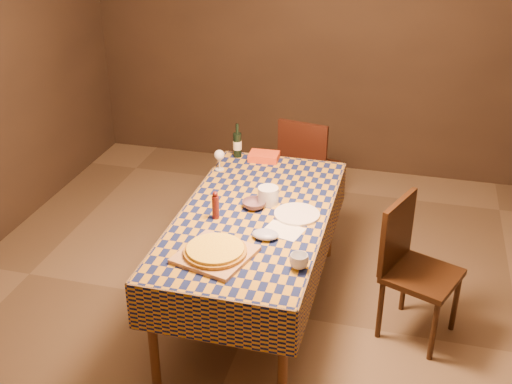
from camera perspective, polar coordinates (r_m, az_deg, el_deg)
room at (r=3.85m, az=-0.19°, el=5.64°), size 5.00×5.10×2.70m
dining_table at (r=4.13m, az=-0.17°, el=-2.85°), size 0.94×1.84×0.77m
cutting_board at (r=3.67m, az=-3.63°, el=-5.58°), size 0.47×0.47×0.02m
pizza at (r=3.65m, az=-3.64°, el=-5.20°), size 0.38×0.38×0.04m
pepper_mill at (r=4.01m, az=-3.62°, el=-1.23°), size 0.05×0.05×0.19m
bowl at (r=4.15m, az=-0.16°, el=-1.11°), size 0.17×0.17×0.05m
wine_glass at (r=4.65m, az=-3.28°, el=3.23°), size 0.08×0.08×0.15m
wine_bottle at (r=4.86m, az=-1.67°, el=4.26°), size 0.08×0.08×0.26m
deli_tub at (r=4.20m, az=1.09°, el=-0.30°), size 0.17×0.17×0.11m
takeout_container at (r=4.83m, az=0.71°, el=3.17°), size 0.23×0.16×0.05m
white_plate at (r=4.08m, az=3.66°, el=-1.99°), size 0.39×0.39×0.02m
tumbler at (r=3.56m, az=3.85°, el=-6.17°), size 0.13×0.13×0.08m
flour_patch at (r=3.91m, az=2.44°, el=-3.45°), size 0.27×0.23×0.00m
flour_bag at (r=3.83m, az=0.84°, el=-3.80°), size 0.17×0.13×0.05m
chair_far at (r=5.38m, az=4.52°, el=2.50°), size 0.49×0.50×0.93m
chair_right at (r=4.18m, az=13.63°, el=-6.06°), size 0.55×0.55×0.93m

